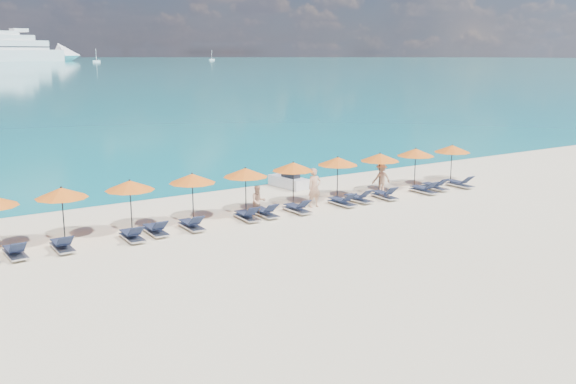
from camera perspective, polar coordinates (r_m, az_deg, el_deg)
ground at (r=27.45m, az=3.41°, el=-3.57°), size 1400.00×1400.00×0.00m
cruise_ship at (r=589.12m, az=-23.36°, el=11.49°), size 127.86×52.36×35.35m
sailboat_near at (r=531.47m, az=-16.66°, el=11.11°), size 5.60×1.87×10.27m
sailboat_far at (r=631.17m, az=-6.79°, el=11.63°), size 5.32×1.77×9.75m
jetski at (r=36.29m, az=0.05°, el=0.98°), size 1.22×2.63×0.91m
beachgoer_a at (r=31.59m, az=2.37°, el=0.38°), size 0.73×0.50×1.95m
beachgoer_b at (r=29.71m, az=-2.66°, el=-0.84°), size 0.79×0.54×1.49m
beachgoer_c at (r=35.01m, az=8.29°, el=1.21°), size 1.16×0.70×1.68m
umbrella_1 at (r=27.15m, az=-19.49°, el=-0.06°), size 2.10×2.10×2.28m
umbrella_2 at (r=27.84m, az=-13.89°, el=0.58°), size 2.10×2.10×2.28m
umbrella_3 at (r=28.83m, az=-8.51°, el=1.21°), size 2.10×2.10×2.28m
umbrella_4 at (r=29.99m, az=-3.80°, el=1.75°), size 2.10×2.10×2.28m
umbrella_5 at (r=31.48m, az=0.47°, el=2.27°), size 2.10×2.10×2.28m
umbrella_6 at (r=33.15m, az=4.44°, el=2.75°), size 2.10×2.10×2.28m
umbrella_7 at (r=34.65m, az=8.18°, el=3.08°), size 2.10×2.10×2.28m
umbrella_8 at (r=36.71m, az=11.28°, el=3.48°), size 2.10×2.10×2.28m
umbrella_9 at (r=38.58m, az=14.38°, el=3.75°), size 2.10×2.10×2.28m
lounger_1 at (r=26.06m, az=-23.08°, el=-4.90°), size 0.68×1.72×0.66m
lounger_2 at (r=26.28m, az=-19.43°, el=-4.46°), size 0.63×1.70×0.66m
lounger_3 at (r=26.87m, az=-13.69°, el=-3.74°), size 0.63×1.70×0.66m
lounger_4 at (r=27.47m, az=-11.67°, el=-3.29°), size 0.64×1.71×0.66m
lounger_5 at (r=28.00m, az=-8.55°, el=-2.87°), size 0.64×1.71×0.66m
lounger_6 at (r=29.29m, az=-3.67°, el=-2.08°), size 0.69×1.73×0.66m
lounger_7 at (r=29.83m, az=-2.02°, el=-1.79°), size 0.63×1.70×0.66m
lounger_8 at (r=30.58m, az=0.85°, el=-1.44°), size 0.66×1.72×0.66m
lounger_9 at (r=32.08m, az=4.87°, el=-0.83°), size 0.68×1.72×0.66m
lounger_10 at (r=32.91m, az=6.29°, el=-0.52°), size 0.77×1.75×0.66m
lounger_11 at (r=33.84m, az=8.60°, el=-0.23°), size 0.75×1.74×0.66m
lounger_12 at (r=35.55m, az=12.01°, el=0.24°), size 0.67×1.72×0.66m
lounger_13 at (r=36.54m, az=12.95°, el=0.52°), size 0.63×1.70×0.66m
lounger_14 at (r=37.63m, az=15.05°, el=0.75°), size 0.63×1.70×0.66m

